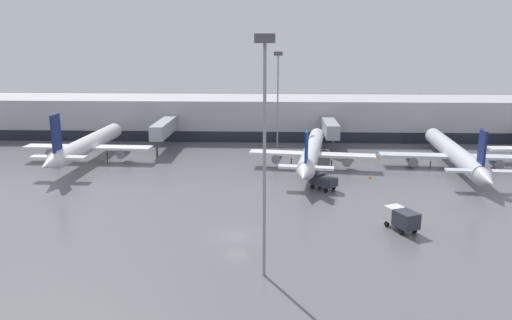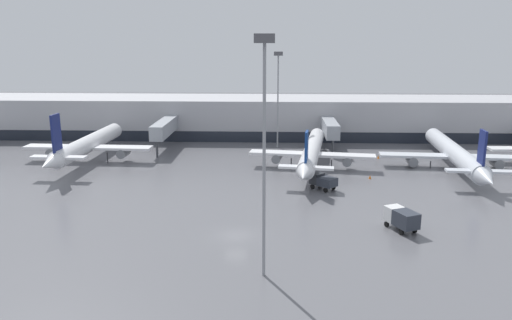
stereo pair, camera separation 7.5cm
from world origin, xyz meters
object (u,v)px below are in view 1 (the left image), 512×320
at_px(parked_jet_1, 312,152).
at_px(traffic_cone_0, 370,177).
at_px(parked_jet_4, 454,153).
at_px(traffic_cone_1, 378,157).
at_px(service_truck_1, 323,181).
at_px(service_truck_2, 402,218).
at_px(apron_light_mast_6, 278,73).
at_px(apron_light_mast_1, 265,95).
at_px(parked_jet_0, 88,145).

distance_m(parked_jet_1, traffic_cone_0, 11.48).
height_order(parked_jet_4, traffic_cone_1, parked_jet_4).
distance_m(service_truck_1, service_truck_2, 18.17).
distance_m(service_truck_2, apron_light_mast_6, 50.77).
xyz_separation_m(parked_jet_1, traffic_cone_0, (9.12, -6.42, -2.73)).
relative_size(parked_jet_4, apron_light_mast_1, 1.75).
relative_size(parked_jet_0, parked_jet_1, 0.96).
bearing_deg(apron_light_mast_6, parked_jet_4, -27.29).
bearing_deg(parked_jet_4, apron_light_mast_1, 146.93).
bearing_deg(traffic_cone_0, parked_jet_0, 168.96).
bearing_deg(apron_light_mast_6, parked_jet_0, -158.05).
bearing_deg(parked_jet_0, traffic_cone_1, -83.22).
bearing_deg(apron_light_mast_1, parked_jet_4, 52.63).
bearing_deg(traffic_cone_1, parked_jet_4, -28.83).
bearing_deg(service_truck_1, apron_light_mast_1, 116.39).
bearing_deg(traffic_cone_1, parked_jet_0, -175.13).
xyz_separation_m(service_truck_2, traffic_cone_0, (0.47, 22.61, -1.28)).
bearing_deg(traffic_cone_1, parked_jet_1, -148.91).
bearing_deg(apron_light_mast_6, apron_light_mast_1, -91.47).
relative_size(service_truck_1, service_truck_2, 0.88).
height_order(parked_jet_4, traffic_cone_0, parked_jet_4).
xyz_separation_m(parked_jet_1, traffic_cone_1, (13.32, 8.03, -2.75)).
height_order(traffic_cone_0, apron_light_mast_6, apron_light_mast_6).
xyz_separation_m(traffic_cone_1, apron_light_mast_1, (-20.79, -49.41, 17.10)).
height_order(parked_jet_1, service_truck_1, parked_jet_1).
bearing_deg(service_truck_2, service_truck_1, 1.14).
xyz_separation_m(parked_jet_0, traffic_cone_1, (54.46, 4.64, -2.97)).
relative_size(parked_jet_1, service_truck_1, 8.43).
relative_size(parked_jet_0, service_truck_1, 8.12).
distance_m(parked_jet_0, service_truck_1, 44.97).
relative_size(service_truck_2, traffic_cone_0, 7.82).
bearing_deg(apron_light_mast_6, service_truck_1, -77.32).
height_order(parked_jet_0, apron_light_mast_6, apron_light_mast_6).
bearing_deg(traffic_cone_1, traffic_cone_0, -106.23).
bearing_deg(service_truck_1, parked_jet_0, 21.61).
bearing_deg(parked_jet_0, apron_light_mast_6, -66.15).
bearing_deg(parked_jet_0, service_truck_2, -121.17).
bearing_deg(parked_jet_4, traffic_cone_0, 120.33).
bearing_deg(parked_jet_1, parked_jet_4, -78.70).
height_order(parked_jet_0, service_truck_1, parked_jet_0).
bearing_deg(service_truck_1, parked_jet_1, -43.70).
height_order(parked_jet_1, traffic_cone_0, parked_jet_1).
relative_size(parked_jet_4, service_truck_1, 9.15).
bearing_deg(parked_jet_1, traffic_cone_0, -117.16).
bearing_deg(parked_jet_4, traffic_cone_1, 65.48).
bearing_deg(traffic_cone_0, parked_jet_4, 26.02).
relative_size(service_truck_1, traffic_cone_1, 7.37).
height_order(parked_jet_0, service_truck_2, parked_jet_0).
distance_m(service_truck_2, apron_light_mast_1, 25.73).
xyz_separation_m(apron_light_mast_1, apron_light_mast_6, (1.51, 58.95, -1.92)).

